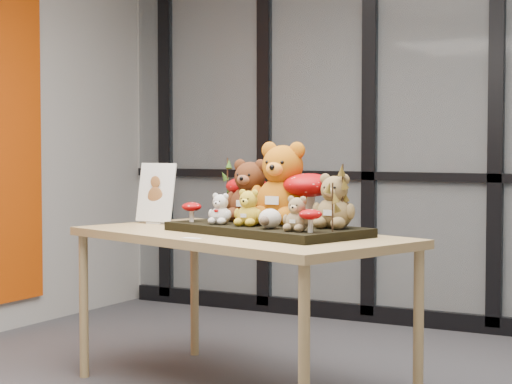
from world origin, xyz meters
The scene contains 22 objects.
room_shell centered at (0.00, 0.00, 1.68)m, with size 5.00×5.00×5.00m.
glass_partition centered at (0.00, 2.47, 1.42)m, with size 4.90×0.06×2.78m.
display_table centered at (-0.31, 0.36, 0.76)m, with size 1.95×1.38×0.83m.
diorama_tray centered at (-0.16, 0.38, 0.85)m, with size 1.01×0.51×0.04m, color black.
bear_pooh_yellow centered at (-0.12, 0.47, 1.10)m, with size 0.35×0.32×0.46m, color #B35E0D, non-canonical shape.
bear_brown_medium centered at (-0.35, 0.54, 1.05)m, with size 0.27×0.25×0.36m, color #4C2410, non-canonical shape.
bear_tan_back centered at (0.21, 0.38, 1.02)m, with size 0.22×0.20×0.29m, color olive, non-canonical shape.
bear_small_yellow centered at (-0.21, 0.29, 0.97)m, with size 0.15×0.14×0.20m, color gold, non-canonical shape.
bear_white_bow centered at (-0.39, 0.31, 0.96)m, with size 0.13×0.12×0.17m, color silver, non-canonical shape.
bear_beige_small centered at (0.12, 0.15, 0.96)m, with size 0.14×0.13×0.18m, color #947B52, non-canonical shape.
plush_cream_hedgehog centered at (-0.05, 0.20, 0.92)m, with size 0.08×0.07×0.11m, color silver, non-canonical shape.
mushroom_back_left centered at (-0.42, 0.63, 1.00)m, with size 0.23×0.23×0.25m, color #930407, non-canonical shape.
mushroom_back_right centered at (0.04, 0.45, 1.02)m, with size 0.26×0.26×0.29m, color #930407, non-canonical shape.
mushroom_front_left centered at (-0.59, 0.35, 0.93)m, with size 0.10×0.10×0.11m, color #930407, non-canonical shape.
mushroom_front_right centered at (0.20, 0.13, 0.93)m, with size 0.11×0.11×0.12m, color #930407, non-canonical shape.
sprig_green_far_left centered at (-0.54, 0.64, 1.04)m, with size 0.05×0.05×0.33m, color #193D0E, non-canonical shape.
sprig_green_mid_left centered at (-0.39, 0.65, 1.01)m, with size 0.05×0.05×0.28m, color #193D0E, non-canonical shape.
sprig_dry_far_right centered at (0.26, 0.36, 1.03)m, with size 0.05×0.05×0.31m, color brown, non-canonical shape.
sprig_dry_mid_right centered at (0.27, 0.22, 0.99)m, with size 0.05×0.05×0.23m, color brown, non-canonical shape.
sprig_green_centre centered at (-0.19, 0.60, 0.99)m, with size 0.05×0.05×0.25m, color #193D0E, non-canonical shape.
sign_holder centered at (-0.99, 0.60, 0.99)m, with size 0.24×0.08×0.34m.
label_card centered at (-0.37, 0.00, 0.83)m, with size 0.10×0.03×0.00m, color white.
Camera 1 is at (2.02, -3.70, 1.28)m, focal length 65.00 mm.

